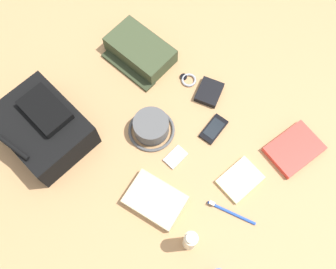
{
  "coord_description": "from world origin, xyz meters",
  "views": [
    {
      "loc": [
        -0.31,
        0.43,
        1.36
      ],
      "look_at": [
        0.0,
        0.0,
        0.04
      ],
      "focal_mm": 40.58,
      "sensor_mm": 36.0,
      "label": 1
    }
  ],
  "objects_px": {
    "bucket_hat": "(151,127)",
    "lotion_bottle": "(190,241)",
    "media_player": "(176,157)",
    "cell_phone": "(214,129)",
    "paperback_novel": "(294,149)",
    "toothbrush": "(229,212)",
    "wristwatch": "(188,80)",
    "backpack": "(43,127)",
    "wallet": "(209,92)",
    "folded_towel": "(155,200)",
    "toiletry_pouch": "(140,51)",
    "notepad": "(240,180)"
  },
  "relations": [
    {
      "from": "paperback_novel",
      "to": "toiletry_pouch",
      "type": "bearing_deg",
      "value": -0.2
    },
    {
      "from": "bucket_hat",
      "to": "wristwatch",
      "type": "bearing_deg",
      "value": -87.92
    },
    {
      "from": "lotion_bottle",
      "to": "media_player",
      "type": "xyz_separation_m",
      "value": [
        0.22,
        -0.23,
        -0.07
      ]
    },
    {
      "from": "backpack",
      "to": "lotion_bottle",
      "type": "bearing_deg",
      "value": 178.01
    },
    {
      "from": "cell_phone",
      "to": "wristwatch",
      "type": "xyz_separation_m",
      "value": [
        0.2,
        -0.12,
        -0.0
      ]
    },
    {
      "from": "backpack",
      "to": "wristwatch",
      "type": "xyz_separation_m",
      "value": [
        -0.31,
        -0.51,
        -0.06
      ]
    },
    {
      "from": "wristwatch",
      "to": "notepad",
      "type": "height_order",
      "value": "notepad"
    },
    {
      "from": "paperback_novel",
      "to": "toothbrush",
      "type": "bearing_deg",
      "value": 77.21
    },
    {
      "from": "toiletry_pouch",
      "to": "cell_phone",
      "type": "height_order",
      "value": "toiletry_pouch"
    },
    {
      "from": "wristwatch",
      "to": "notepad",
      "type": "relative_size",
      "value": 0.47
    },
    {
      "from": "cell_phone",
      "to": "wristwatch",
      "type": "relative_size",
      "value": 1.7
    },
    {
      "from": "notepad",
      "to": "wallet",
      "type": "bearing_deg",
      "value": -25.27
    },
    {
      "from": "paperback_novel",
      "to": "toothbrush",
      "type": "height_order",
      "value": "paperback_novel"
    },
    {
      "from": "toiletry_pouch",
      "to": "media_player",
      "type": "bearing_deg",
      "value": 143.09
    },
    {
      "from": "toiletry_pouch",
      "to": "toothbrush",
      "type": "xyz_separation_m",
      "value": [
        -0.65,
        0.34,
        -0.03
      ]
    },
    {
      "from": "wristwatch",
      "to": "wallet",
      "type": "relative_size",
      "value": 0.65
    },
    {
      "from": "cell_phone",
      "to": "folded_towel",
      "type": "height_order",
      "value": "folded_towel"
    },
    {
      "from": "folded_towel",
      "to": "paperback_novel",
      "type": "bearing_deg",
      "value": -124.29
    },
    {
      "from": "backpack",
      "to": "wristwatch",
      "type": "bearing_deg",
      "value": -120.93
    },
    {
      "from": "media_player",
      "to": "toothbrush",
      "type": "relative_size",
      "value": 0.5
    },
    {
      "from": "lotion_bottle",
      "to": "folded_towel",
      "type": "bearing_deg",
      "value": -15.89
    },
    {
      "from": "cell_phone",
      "to": "notepad",
      "type": "xyz_separation_m",
      "value": [
        -0.19,
        0.11,
        0.0
      ]
    },
    {
      "from": "backpack",
      "to": "media_player",
      "type": "distance_m",
      "value": 0.5
    },
    {
      "from": "wallet",
      "to": "toothbrush",
      "type": "bearing_deg",
      "value": 119.15
    },
    {
      "from": "bucket_hat",
      "to": "lotion_bottle",
      "type": "relative_size",
      "value": 1.16
    },
    {
      "from": "toothbrush",
      "to": "lotion_bottle",
      "type": "bearing_deg",
      "value": 72.24
    },
    {
      "from": "toiletry_pouch",
      "to": "cell_phone",
      "type": "xyz_separation_m",
      "value": [
        -0.43,
        0.11,
        -0.03
      ]
    },
    {
      "from": "cell_phone",
      "to": "toiletry_pouch",
      "type": "bearing_deg",
      "value": -13.78
    },
    {
      "from": "media_player",
      "to": "cell_phone",
      "type": "bearing_deg",
      "value": -107.34
    },
    {
      "from": "bucket_hat",
      "to": "notepad",
      "type": "relative_size",
      "value": 1.2
    },
    {
      "from": "cell_phone",
      "to": "backpack",
      "type": "bearing_deg",
      "value": 37.1
    },
    {
      "from": "bucket_hat",
      "to": "wristwatch",
      "type": "height_order",
      "value": "bucket_hat"
    },
    {
      "from": "media_player",
      "to": "wallet",
      "type": "height_order",
      "value": "wallet"
    },
    {
      "from": "lotion_bottle",
      "to": "notepad",
      "type": "distance_m",
      "value": 0.3
    },
    {
      "from": "wristwatch",
      "to": "bucket_hat",
      "type": "bearing_deg",
      "value": 92.08
    },
    {
      "from": "lotion_bottle",
      "to": "media_player",
      "type": "distance_m",
      "value": 0.32
    },
    {
      "from": "wallet",
      "to": "folded_towel",
      "type": "distance_m",
      "value": 0.49
    },
    {
      "from": "toiletry_pouch",
      "to": "bucket_hat",
      "type": "bearing_deg",
      "value": 134.04
    },
    {
      "from": "cell_phone",
      "to": "folded_towel",
      "type": "distance_m",
      "value": 0.36
    },
    {
      "from": "backpack",
      "to": "bucket_hat",
      "type": "xyz_separation_m",
      "value": [
        -0.31,
        -0.24,
        -0.04
      ]
    },
    {
      "from": "bucket_hat",
      "to": "wristwatch",
      "type": "distance_m",
      "value": 0.27
    },
    {
      "from": "toiletry_pouch",
      "to": "bucket_hat",
      "type": "relative_size",
      "value": 1.59
    },
    {
      "from": "cell_phone",
      "to": "wallet",
      "type": "bearing_deg",
      "value": -50.54
    },
    {
      "from": "cell_phone",
      "to": "media_player",
      "type": "height_order",
      "value": "cell_phone"
    },
    {
      "from": "paperback_novel",
      "to": "backpack",
      "type": "bearing_deg",
      "value": 31.36
    },
    {
      "from": "backpack",
      "to": "lotion_bottle",
      "type": "xyz_separation_m",
      "value": [
        -0.67,
        0.02,
        0.0
      ]
    },
    {
      "from": "toiletry_pouch",
      "to": "bucket_hat",
      "type": "xyz_separation_m",
      "value": [
        -0.24,
        0.25,
        -0.0
      ]
    },
    {
      "from": "bucket_hat",
      "to": "paperback_novel",
      "type": "relative_size",
      "value": 0.78
    },
    {
      "from": "backpack",
      "to": "folded_towel",
      "type": "bearing_deg",
      "value": -176.66
    },
    {
      "from": "media_player",
      "to": "wallet",
      "type": "bearing_deg",
      "value": -81.46
    }
  ]
}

